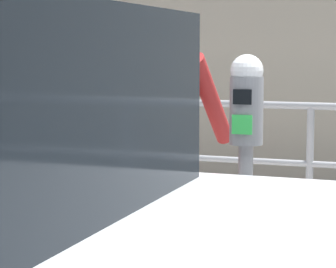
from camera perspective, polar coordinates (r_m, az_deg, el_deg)
name	(u,v)px	position (r m, az deg, el deg)	size (l,w,h in m)	color
parking_meter	(246,146)	(3.45, 6.14, -0.92)	(0.16, 0.17, 1.48)	slate
pedestrian_at_meter	(151,158)	(3.73, -1.33, -1.92)	(0.65, 0.51, 1.66)	brown
background_railing	(310,141)	(5.97, 11.11, -0.58)	(24.06, 0.06, 1.08)	gray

